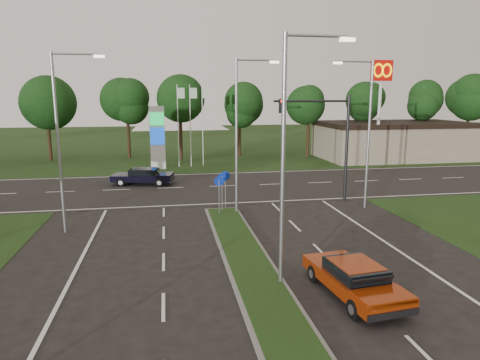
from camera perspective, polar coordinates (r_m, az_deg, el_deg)
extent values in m
cube|color=#1C3411|center=(63.85, -6.94, 4.81)|extent=(160.00, 50.00, 0.02)
cube|color=black|center=(33.27, -4.08, -0.89)|extent=(160.00, 12.00, 0.02)
cube|color=slate|center=(14.52, 4.40, -17.03)|extent=(2.00, 26.00, 0.12)
cube|color=gray|center=(51.30, 19.72, 4.97)|extent=(16.00, 9.00, 4.00)
cylinder|color=gray|center=(15.14, 5.73, 1.94)|extent=(0.16, 0.16, 9.00)
cylinder|color=gray|center=(15.41, 10.21, 18.40)|extent=(2.20, 0.10, 0.10)
cube|color=#FFF2CC|center=(15.80, 14.14, 17.70)|extent=(0.50, 0.22, 0.12)
cylinder|color=gray|center=(24.84, -0.48, 5.56)|extent=(0.16, 0.16, 9.00)
cylinder|color=gray|center=(25.01, 2.09, 15.69)|extent=(2.20, 0.10, 0.10)
cube|color=#FFF2CC|center=(25.25, 4.62, 15.39)|extent=(0.50, 0.22, 0.12)
cylinder|color=gray|center=(23.12, -23.04, 4.27)|extent=(0.16, 0.16, 9.00)
cylinder|color=gray|center=(22.86, -21.12, 15.41)|extent=(2.20, 0.10, 0.10)
cube|color=#FFF2CC|center=(22.68, -18.28, 15.38)|extent=(0.50, 0.22, 0.12)
cylinder|color=gray|center=(27.39, 16.78, 5.61)|extent=(0.16, 0.16, 9.00)
cylinder|color=gray|center=(26.89, 15.15, 15.00)|extent=(2.20, 0.10, 0.10)
cube|color=#FFF2CC|center=(26.44, 12.90, 14.96)|extent=(0.50, 0.22, 0.12)
cylinder|color=black|center=(29.08, 14.03, 4.06)|extent=(0.20, 0.20, 7.00)
cylinder|color=black|center=(27.96, 9.57, 10.34)|extent=(5.00, 0.14, 0.14)
cube|color=black|center=(27.37, 5.54, 9.80)|extent=(0.28, 0.28, 0.90)
sphere|color=#FF190C|center=(27.19, 5.65, 10.42)|extent=(0.20, 0.20, 0.20)
cylinder|color=gray|center=(24.76, -2.79, -2.45)|extent=(0.06, 0.06, 2.20)
cylinder|color=#0C26A5|center=(24.54, -2.81, -0.18)|extent=(0.56, 0.04, 0.56)
cylinder|color=gray|center=(25.76, -2.41, -1.92)|extent=(0.06, 0.06, 2.20)
cylinder|color=#0C26A5|center=(25.55, -2.42, 0.27)|extent=(0.56, 0.04, 0.56)
cylinder|color=gray|center=(26.48, -1.96, -1.55)|extent=(0.06, 0.06, 2.20)
cylinder|color=#0C26A5|center=(26.28, -1.98, 0.57)|extent=(0.56, 0.04, 0.56)
cube|color=silver|center=(41.58, -10.94, 5.52)|extent=(1.40, 0.30, 6.00)
cube|color=#0CA53F|center=(41.27, -11.04, 7.98)|extent=(1.30, 0.08, 1.20)
cube|color=#0C3FBF|center=(41.38, -10.95, 5.77)|extent=(1.30, 0.08, 1.60)
cylinder|color=silver|center=(42.51, -8.25, 7.08)|extent=(0.08, 0.08, 8.00)
cube|color=#B2D8B2|center=(42.42, -7.89, 11.40)|extent=(0.70, 0.02, 1.00)
cylinder|color=silver|center=(42.56, -6.63, 7.12)|extent=(0.08, 0.08, 8.00)
cube|color=#B2D8B2|center=(42.48, -6.24, 11.44)|extent=(0.70, 0.02, 1.00)
cylinder|color=silver|center=(42.64, -5.00, 7.16)|extent=(0.08, 0.08, 8.00)
cube|color=#B2D8B2|center=(42.58, -4.60, 11.47)|extent=(0.70, 0.02, 1.00)
cylinder|color=silver|center=(45.67, 18.03, 8.18)|extent=(0.30, 0.30, 10.00)
cube|color=#BF0C07|center=(45.70, 18.37, 13.69)|extent=(2.20, 0.35, 2.00)
torus|color=#FFC600|center=(45.30, 17.98, 13.74)|extent=(1.06, 0.16, 1.06)
torus|color=#FFC600|center=(45.72, 19.01, 13.65)|extent=(1.06, 0.16, 1.06)
cylinder|color=black|center=(48.73, -6.05, 5.50)|extent=(0.36, 0.36, 4.40)
sphere|color=black|center=(48.50, -6.16, 10.57)|extent=(6.00, 6.00, 6.00)
sphere|color=black|center=(48.32, -5.81, 11.76)|extent=(4.80, 4.80, 4.80)
cube|color=maroon|center=(15.89, 14.91, -12.80)|extent=(2.34, 4.67, 0.46)
cube|color=black|center=(15.65, 15.16, -11.45)|extent=(1.78, 2.14, 0.43)
cube|color=maroon|center=(15.57, 15.20, -10.72)|extent=(1.64, 1.77, 0.04)
cylinder|color=black|center=(16.75, 9.76, -12.20)|extent=(0.28, 0.65, 0.63)
cylinder|color=black|center=(17.51, 14.78, -11.36)|extent=(0.28, 0.65, 0.63)
cylinder|color=black|center=(14.49, 14.96, -16.32)|extent=(0.28, 0.65, 0.63)
cylinder|color=black|center=(15.36, 20.49, -15.01)|extent=(0.28, 0.65, 0.63)
cube|color=black|center=(34.77, -12.85, 0.36)|extent=(4.96, 2.78, 0.48)
cube|color=black|center=(34.66, -12.73, 1.10)|extent=(2.33, 1.99, 0.45)
cube|color=black|center=(34.63, -12.74, 1.46)|extent=(1.95, 1.83, 0.04)
cylinder|color=black|center=(34.38, -15.60, -0.33)|extent=(0.69, 0.34, 0.66)
cylinder|color=black|center=(36.03, -14.81, 0.22)|extent=(0.69, 0.34, 0.66)
cylinder|color=black|center=(33.64, -10.71, -0.35)|extent=(0.69, 0.34, 0.66)
cylinder|color=black|center=(35.33, -10.13, 0.21)|extent=(0.69, 0.34, 0.66)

